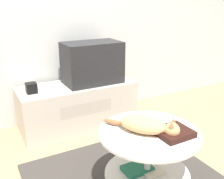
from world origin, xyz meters
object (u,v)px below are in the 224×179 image
(tv, at_px, (92,63))
(cat, at_px, (147,125))
(speaker, at_px, (31,88))
(dvd_box, at_px, (174,132))

(tv, distance_m, cat, 1.27)
(tv, height_order, cat, tv)
(tv, xyz_separation_m, speaker, (-0.68, -0.02, -0.17))
(speaker, bearing_deg, cat, -67.67)
(tv, height_order, dvd_box, tv)
(speaker, xyz_separation_m, cat, (0.51, -1.23, 0.02))
(tv, bearing_deg, dvd_box, -91.41)
(tv, distance_m, dvd_box, 1.38)
(speaker, distance_m, dvd_box, 1.50)
(cat, bearing_deg, dvd_box, 11.69)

